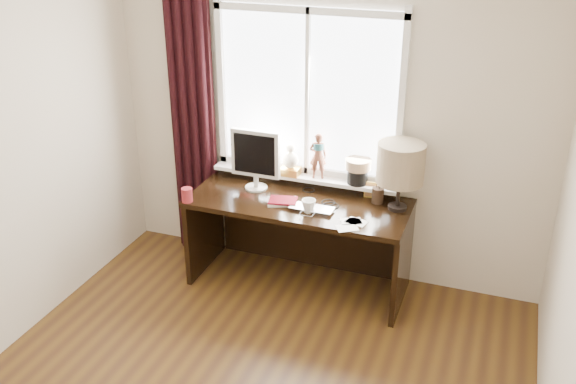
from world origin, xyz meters
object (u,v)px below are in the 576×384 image
at_px(laptop, 312,209).
at_px(monitor, 255,156).
at_px(desk, 303,224).
at_px(red_cup, 187,195).
at_px(mug, 309,206).
at_px(table_lamp, 401,164).

height_order(laptop, monitor, monitor).
bearing_deg(desk, monitor, 179.21).
xyz_separation_m(laptop, monitor, (-0.54, 0.22, 0.26)).
height_order(laptop, red_cup, red_cup).
bearing_deg(mug, desk, 117.45).
relative_size(laptop, desk, 0.19).
xyz_separation_m(laptop, mug, (-0.02, -0.04, 0.04)).
bearing_deg(desk, laptop, -55.53).
bearing_deg(table_lamp, red_cup, -164.62).
relative_size(laptop, monitor, 0.67).
bearing_deg(mug, red_cup, -171.02).
xyz_separation_m(mug, red_cup, (-0.93, -0.15, 0.00)).
xyz_separation_m(red_cup, desk, (0.80, 0.40, -0.30)).
distance_m(desk, table_lamp, 0.95).
height_order(red_cup, table_lamp, table_lamp).
distance_m(monitor, table_lamp, 1.14).
xyz_separation_m(laptop, desk, (-0.15, 0.21, -0.26)).
bearing_deg(laptop, table_lamp, 22.79).
xyz_separation_m(mug, monitor, (-0.53, 0.26, 0.22)).
bearing_deg(red_cup, desk, 26.38).
relative_size(mug, desk, 0.06).
xyz_separation_m(mug, desk, (-0.13, 0.25, -0.30)).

